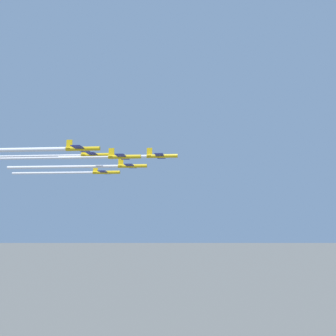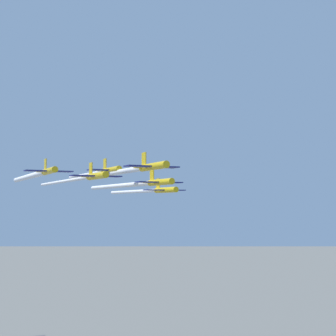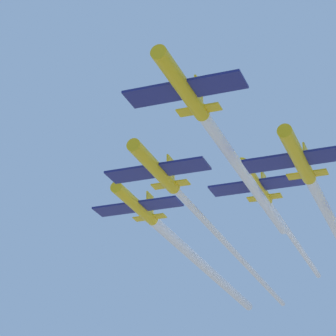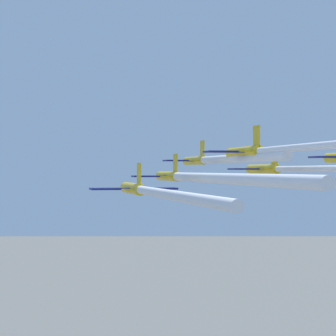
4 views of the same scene
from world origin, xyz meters
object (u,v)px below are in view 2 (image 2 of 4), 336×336
object	(u,v)px
jet_2	(97,176)
jet_3	(165,190)
jet_4	(110,170)
jet_5	(49,171)
jet_1	(160,182)
jet_0	(153,166)

from	to	relation	value
jet_2	jet_3	world-z (taller)	jet_2
jet_4	jet_5	distance (m)	14.05
jet_3	jet_4	bearing A→B (deg)	0.00
jet_1	jet_5	xyz separation A→B (m)	(-1.39, 24.16, 2.51)
jet_0	jet_1	distance (m)	14.04
jet_0	jet_5	xyz separation A→B (m)	(12.44, 24.73, 0.15)
jet_1	jet_3	size ratio (longest dim) A/B	1.00
jet_3	jet_5	bearing A→B (deg)	0.00
jet_3	jet_4	xyz separation A→B (m)	(-7.61, 11.79, 4.45)
jet_1	jet_2	size ratio (longest dim) A/B	1.00
jet_3	jet_4	world-z (taller)	jet_4
jet_3	jet_5	distance (m)	28.34
jet_4	jet_0	bearing A→B (deg)	90.00
jet_5	jet_1	bearing A→B (deg)	150.46
jet_1	jet_2	world-z (taller)	jet_2
jet_5	jet_3	bearing A→B (deg)	-180.00
jet_4	jet_5	size ratio (longest dim) A/B	1.00
jet_0	jet_4	bearing A→B (deg)	-90.00
jet_1	jet_5	distance (m)	24.33
jet_0	jet_1	xyz separation A→B (m)	(13.83, 0.57, -2.35)
jet_1	jet_2	distance (m)	14.07
jet_0	jet_5	world-z (taller)	jet_5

